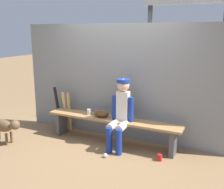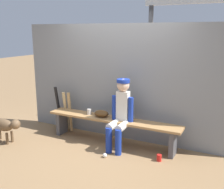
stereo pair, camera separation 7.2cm
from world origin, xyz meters
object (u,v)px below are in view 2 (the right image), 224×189
at_px(dugout_bench, 112,124).
at_px(cup_on_bench, 89,112).
at_px(dog, 5,125).
at_px(player_seated, 120,112).
at_px(bat_wood_tan, 70,112).
at_px(cup_on_ground, 159,158).
at_px(scoreboard, 191,11).
at_px(bat_wood_natural, 66,111).
at_px(baseball_glove, 101,114).
at_px(bat_aluminum_black, 59,108).
at_px(baseball, 105,155).

height_order(dugout_bench, cup_on_bench, cup_on_bench).
distance_m(dugout_bench, dog, 2.01).
xyz_separation_m(player_seated, bat_wood_tan, (-1.29, 0.29, -0.26)).
distance_m(cup_on_ground, scoreboard, 2.93).
bearing_deg(dog, bat_wood_natural, 57.73).
height_order(cup_on_ground, cup_on_bench, cup_on_bench).
bearing_deg(bat_wood_tan, dugout_bench, -9.44).
xyz_separation_m(baseball_glove, dog, (-1.60, -0.86, -0.22)).
relative_size(bat_wood_tan, cup_on_bench, 7.58).
height_order(bat_wood_natural, cup_on_bench, bat_wood_natural).
bearing_deg(scoreboard, player_seated, -117.82).
relative_size(dugout_bench, bat_aluminum_black, 2.78).
bearing_deg(bat_wood_tan, cup_on_ground, -12.83).
xyz_separation_m(baseball_glove, bat_wood_natural, (-0.95, 0.18, -0.13)).
relative_size(dugout_bench, dog, 3.08).
relative_size(bat_wood_tan, bat_aluminum_black, 0.89).
height_order(player_seated, scoreboard, scoreboard).
bearing_deg(scoreboard, cup_on_ground, -90.59).
height_order(player_seated, bat_wood_tan, player_seated).
bearing_deg(baseball_glove, player_seated, -14.29).
distance_m(cup_on_bench, scoreboard, 2.79).
xyz_separation_m(bat_wood_natural, dog, (-0.65, -1.03, -0.09)).
xyz_separation_m(bat_aluminum_black, scoreboard, (2.40, 1.20, 1.97)).
height_order(player_seated, baseball_glove, player_seated).
xyz_separation_m(dugout_bench, player_seated, (0.22, -0.11, 0.30)).
bearing_deg(cup_on_ground, cup_on_bench, 168.34).
xyz_separation_m(player_seated, cup_on_bench, (-0.71, 0.13, -0.13)).
xyz_separation_m(baseball, scoreboard, (0.86, 1.98, 2.40)).
distance_m(dugout_bench, cup_on_ground, 1.09).
relative_size(dugout_bench, scoreboard, 0.74).
bearing_deg(cup_on_ground, baseball, -161.51).
height_order(baseball_glove, cup_on_ground, baseball_glove).
bearing_deg(player_seated, cup_on_bench, 169.91).
distance_m(bat_wood_tan, bat_wood_natural, 0.10).
height_order(bat_wood_tan, bat_wood_natural, bat_wood_natural).
bearing_deg(baseball, player_seated, 82.26).
height_order(player_seated, dog, player_seated).
distance_m(scoreboard, dog, 4.20).
height_order(bat_aluminum_black, baseball, bat_aluminum_black).
relative_size(baseball, cup_on_ground, 0.67).
bearing_deg(bat_wood_natural, baseball, -29.67).
xyz_separation_m(baseball, dog, (-1.98, -0.28, 0.30)).
bearing_deg(dugout_bench, cup_on_bench, 178.25).
bearing_deg(player_seated, cup_on_ground, -13.08).
xyz_separation_m(bat_wood_natural, cup_on_ground, (2.17, -0.47, -0.37)).
height_order(cup_on_bench, scoreboard, scoreboard).
distance_m(bat_wood_natural, cup_on_ground, 2.25).
height_order(dugout_bench, scoreboard, scoreboard).
bearing_deg(player_seated, dugout_bench, 152.90).
height_order(bat_wood_tan, cup_on_bench, bat_wood_tan).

